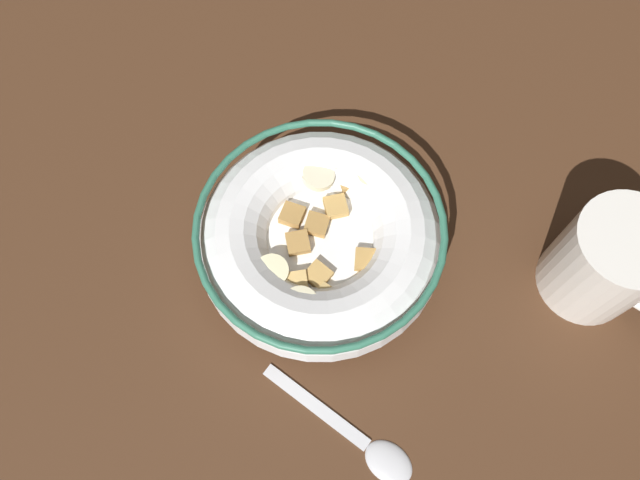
# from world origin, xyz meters

# --- Properties ---
(ground_plane) EXTENTS (1.30, 1.30, 0.02)m
(ground_plane) POSITION_xyz_m (0.00, 0.00, -0.01)
(ground_plane) COLOR #472B19
(cereal_bowl) EXTENTS (0.20, 0.20, 0.06)m
(cereal_bowl) POSITION_xyz_m (-0.00, 0.00, 0.03)
(cereal_bowl) COLOR white
(cereal_bowl) RESTS_ON ground_plane
(spoon) EXTENTS (0.14, 0.03, 0.01)m
(spoon) POSITION_xyz_m (0.13, -0.10, 0.00)
(spoon) COLOR silver
(spoon) RESTS_ON ground_plane
(coffee_mug) EXTENTS (0.11, 0.08, 0.09)m
(coffee_mug) POSITION_xyz_m (0.19, 0.12, 0.05)
(coffee_mug) COLOR white
(coffee_mug) RESTS_ON ground_plane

